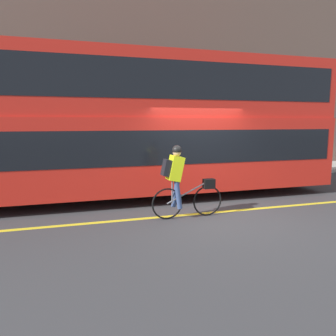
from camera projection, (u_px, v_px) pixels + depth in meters
name	position (u px, v px, depth m)	size (l,w,h in m)	color
ground_plane	(217.00, 216.00, 7.54)	(80.00, 80.00, 0.00)	#38383A
road_center_line	(212.00, 213.00, 7.81)	(50.00, 0.14, 0.01)	yellow
sidewalk_curb	(154.00, 175.00, 13.01)	(60.00, 2.53, 0.12)	#A8A399
building_facade	(145.00, 72.00, 13.76)	(60.00, 0.30, 8.47)	brown
bus	(145.00, 121.00, 9.18)	(10.79, 2.50, 3.94)	black
cyclist_on_bike	(180.00, 179.00, 7.26)	(1.67, 0.32, 1.64)	black
trash_bin	(67.00, 166.00, 11.87)	(0.53, 0.53, 0.88)	#262628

